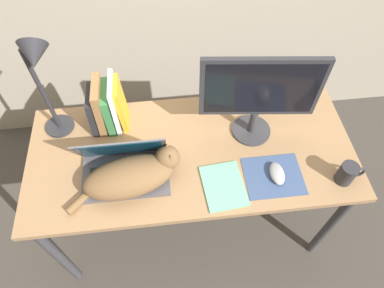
% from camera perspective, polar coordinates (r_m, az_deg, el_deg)
% --- Properties ---
extents(ground_plane, '(12.00, 12.00, 0.00)m').
position_cam_1_polar(ground_plane, '(2.08, 1.00, -20.30)').
color(ground_plane, '#3D3833').
extents(desk, '(1.45, 0.64, 0.75)m').
position_cam_1_polar(desk, '(1.59, -0.08, -2.78)').
color(desk, '#93704C').
rests_on(desk, ground_plane).
extents(laptop, '(0.36, 0.23, 0.22)m').
position_cam_1_polar(laptop, '(1.46, -11.17, -3.83)').
color(laptop, '#4C4C51').
rests_on(laptop, desk).
extents(cat, '(0.47, 0.25, 0.15)m').
position_cam_1_polar(cat, '(1.40, -9.83, -5.10)').
color(cat, brown).
rests_on(cat, desk).
extents(external_monitor, '(0.49, 0.18, 0.43)m').
position_cam_1_polar(external_monitor, '(1.43, 11.20, 8.18)').
color(external_monitor, '#333338').
rests_on(external_monitor, desk).
extents(mousepad, '(0.25, 0.20, 0.00)m').
position_cam_1_polar(mousepad, '(1.50, 13.41, -5.21)').
color(mousepad, '#384C75').
rests_on(mousepad, desk).
extents(computer_mouse, '(0.06, 0.11, 0.03)m').
position_cam_1_polar(computer_mouse, '(1.49, 14.00, -4.78)').
color(computer_mouse, '#99999E').
rests_on(computer_mouse, mousepad).
extents(book_row, '(0.16, 0.17, 0.26)m').
position_cam_1_polar(book_row, '(1.58, -14.06, 6.12)').
color(book_row, '#232328').
rests_on(book_row, desk).
extents(desk_lamp, '(0.17, 0.17, 0.52)m').
position_cam_1_polar(desk_lamp, '(1.44, -24.05, 10.60)').
color(desk_lamp, '#28282D').
rests_on(desk_lamp, desk).
extents(notepad, '(0.18, 0.23, 0.01)m').
position_cam_1_polar(notepad, '(1.44, 5.29, -6.96)').
color(notepad, '#6BBC93').
rests_on(notepad, desk).
extents(mug, '(0.11, 0.07, 0.10)m').
position_cam_1_polar(mug, '(1.54, 24.50, -4.48)').
color(mug, '#28282D').
rests_on(mug, desk).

